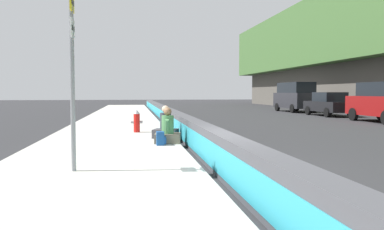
# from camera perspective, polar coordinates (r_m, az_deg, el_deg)

# --- Properties ---
(ground_plane) EXTENTS (160.00, 160.00, 0.00)m
(ground_plane) POSITION_cam_1_polar(r_m,az_deg,el_deg) (8.06, 4.65, -8.73)
(ground_plane) COLOR #2B2B2D
(ground_plane) RESTS_ON ground
(sidewalk_strip) EXTENTS (80.00, 4.40, 0.14)m
(sidewalk_strip) POSITION_cam_1_polar(r_m,az_deg,el_deg) (7.87, -14.68, -8.61)
(sidewalk_strip) COLOR #B5B2A8
(sidewalk_strip) RESTS_ON ground_plane
(jersey_barrier) EXTENTS (76.00, 0.45, 0.85)m
(jersey_barrier) POSITION_cam_1_polar(r_m,az_deg,el_deg) (7.98, 4.64, -5.75)
(jersey_barrier) COLOR #47474C
(jersey_barrier) RESTS_ON ground_plane
(route_sign_post) EXTENTS (0.44, 0.09, 3.60)m
(route_sign_post) POSITION_cam_1_polar(r_m,az_deg,el_deg) (7.78, -17.64, 7.07)
(route_sign_post) COLOR gray
(route_sign_post) RESTS_ON sidewalk_strip
(fire_hydrant) EXTENTS (0.26, 0.46, 0.88)m
(fire_hydrant) POSITION_cam_1_polar(r_m,az_deg,el_deg) (14.89, -8.35, -0.87)
(fire_hydrant) COLOR red
(fire_hydrant) RESTS_ON sidewalk_strip
(seated_person_foreground) EXTENTS (0.78, 0.87, 1.09)m
(seated_person_foreground) POSITION_cam_1_polar(r_m,az_deg,el_deg) (11.66, -3.69, -2.56)
(seated_person_foreground) COLOR #706651
(seated_person_foreground) RESTS_ON sidewalk_strip
(seated_person_middle) EXTENTS (0.90, 0.97, 1.11)m
(seated_person_middle) POSITION_cam_1_polar(r_m,az_deg,el_deg) (12.96, -4.01, -1.93)
(seated_person_middle) COLOR #424247
(seated_person_middle) RESTS_ON sidewalk_strip
(backpack) EXTENTS (0.32, 0.28, 0.40)m
(backpack) POSITION_cam_1_polar(r_m,az_deg,el_deg) (11.21, -4.76, -3.55)
(backpack) COLOR navy
(backpack) RESTS_ON sidewalk_strip
(parked_car_fourth) EXTENTS (4.52, 1.99, 1.71)m
(parked_car_fourth) POSITION_cam_1_polar(r_m,az_deg,el_deg) (28.87, 19.98, 1.57)
(parked_car_fourth) COLOR black
(parked_car_fourth) RESTS_ON ground_plane
(parked_car_midline) EXTENTS (5.12, 2.14, 2.56)m
(parked_car_midline) POSITION_cam_1_polar(r_m,az_deg,el_deg) (34.15, 15.31, 2.74)
(parked_car_midline) COLOR #28282D
(parked_car_midline) RESTS_ON ground_plane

